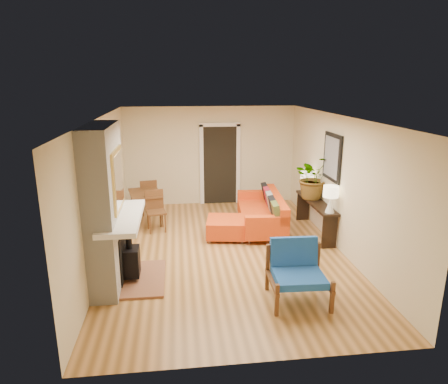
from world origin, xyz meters
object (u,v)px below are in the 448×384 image
at_px(dining_table, 148,198).
at_px(lamp_near, 331,196).
at_px(console_table, 316,208).
at_px(sofa, 264,212).
at_px(blue_chair, 297,268).
at_px(ottoman, 226,227).
at_px(lamp_far, 307,179).
at_px(houseplant, 313,177).

xyz_separation_m(dining_table, lamp_near, (3.65, -1.90, 0.47)).
height_order(console_table, lamp_near, lamp_near).
xyz_separation_m(sofa, dining_table, (-2.62, 0.68, 0.23)).
bearing_deg(dining_table, console_table, -17.22).
distance_m(blue_chair, console_table, 2.85).
bearing_deg(ottoman, blue_chair, -73.39).
bearing_deg(lamp_far, dining_table, 172.99).
relative_size(sofa, lamp_far, 4.03).
bearing_deg(lamp_far, lamp_near, -90.00).
xyz_separation_m(dining_table, lamp_far, (3.65, -0.45, 0.47)).
bearing_deg(console_table, ottoman, -179.01).
bearing_deg(lamp_near, dining_table, 152.47).
bearing_deg(console_table, houseplant, 92.36).
bearing_deg(console_table, blue_chair, -114.92).
height_order(sofa, console_table, sofa).
relative_size(ottoman, blue_chair, 1.03).
relative_size(sofa, lamp_near, 4.03).
xyz_separation_m(ottoman, lamp_far, (1.96, 0.72, 0.82)).
height_order(sofa, lamp_near, lamp_near).
bearing_deg(sofa, lamp_far, 12.65).
height_order(ottoman, houseplant, houseplant).
relative_size(ottoman, dining_table, 0.54).
relative_size(ottoman, houseplant, 0.96).
bearing_deg(houseplant, ottoman, -171.94).
height_order(dining_table, lamp_far, lamp_far).
relative_size(blue_chair, lamp_near, 1.66).
distance_m(sofa, ottoman, 1.05).
bearing_deg(dining_table, houseplant, -13.73).
height_order(blue_chair, lamp_near, lamp_near).
bearing_deg(blue_chair, dining_table, 123.44).
bearing_deg(console_table, lamp_near, -90.00).
relative_size(ottoman, console_table, 0.50).
xyz_separation_m(sofa, blue_chair, (-0.17, -3.03, 0.12)).
bearing_deg(ottoman, sofa, 27.62).
bearing_deg(lamp_near, sofa, 130.11).
distance_m(sofa, dining_table, 2.72).
bearing_deg(houseplant, sofa, 168.40).
distance_m(sofa, lamp_far, 1.27).
height_order(ottoman, dining_table, dining_table).
height_order(blue_chair, console_table, blue_chair).
relative_size(blue_chair, houseplant, 0.93).
relative_size(console_table, houseplant, 1.92).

